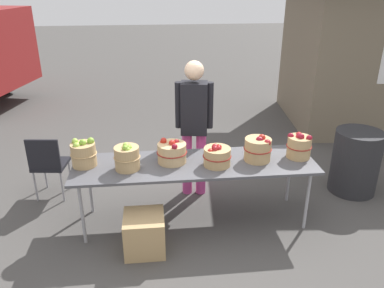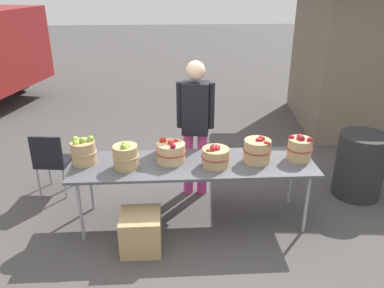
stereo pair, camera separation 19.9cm
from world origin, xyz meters
name	(u,v)px [view 2 (the right image)]	position (x,y,z in m)	size (l,w,h in m)	color
ground_plane	(193,219)	(0.00, 0.00, 0.00)	(40.00, 40.00, 0.00)	#474442
market_table	(194,166)	(0.00, 0.00, 0.71)	(2.70, 0.76, 0.75)	#4C4C51
apple_basket_green_0	(84,151)	(-1.21, 0.07, 0.89)	(0.29, 0.29, 0.31)	tan
apple_basket_green_1	(126,156)	(-0.74, -0.06, 0.89)	(0.29, 0.29, 0.30)	tan
apple_basket_red_0	(171,152)	(-0.25, 0.06, 0.87)	(0.34, 0.34, 0.27)	tan
apple_basket_red_1	(215,156)	(0.23, -0.08, 0.86)	(0.32, 0.32, 0.26)	tan
apple_basket_red_2	(257,150)	(0.71, 0.00, 0.89)	(0.32, 0.32, 0.31)	tan
apple_basket_red_3	(300,148)	(1.20, 0.03, 0.89)	(0.29, 0.29, 0.30)	tan
vendor_adult	(195,119)	(0.06, 0.63, 1.04)	(0.46, 0.28, 1.76)	#CC3F8C
folding_chair	(51,159)	(-1.79, 0.71, 0.51)	(0.44, 0.44, 0.86)	black
trash_barrel	(360,165)	(2.18, 0.46, 0.42)	(0.61, 0.61, 0.85)	#262628
produce_crate	(141,232)	(-0.58, -0.49, 0.21)	(0.42, 0.42, 0.42)	tan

